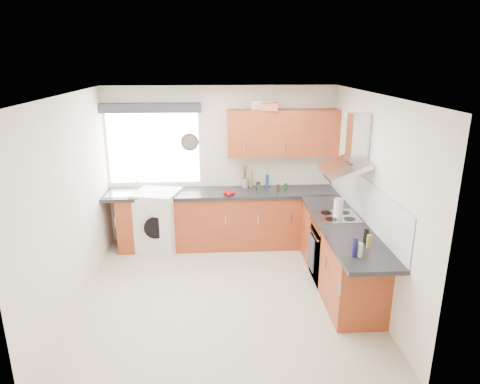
{
  "coord_description": "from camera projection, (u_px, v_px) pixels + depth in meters",
  "views": [
    {
      "loc": [
        -0.07,
        -4.85,
        2.89
      ],
      "look_at": [
        0.25,
        0.85,
        1.1
      ],
      "focal_mm": 32.0,
      "sensor_mm": 36.0,
      "label": 1
    }
  ],
  "objects": [
    {
      "name": "jar_2",
      "position": [
        259.0,
        189.0,
        6.56
      ],
      "size": [
        0.04,
        0.04,
        0.13
      ],
      "primitive_type": "cylinder",
      "color": "#1B4C1B",
      "rests_on": "worktop_back"
    },
    {
      "name": "jar_0",
      "position": [
        286.0,
        186.0,
        6.74
      ],
      "size": [
        0.06,
        0.06,
        0.09
      ],
      "primitive_type": "cylinder",
      "color": "#1B4418",
      "rests_on": "worktop_back"
    },
    {
      "name": "splashback",
      "position": [
        361.0,
        197.0,
        5.52
      ],
      "size": [
        0.01,
        3.0,
        0.54
      ],
      "primitive_type": "cube",
      "color": "white",
      "rests_on": "wall_right"
    },
    {
      "name": "tomato_cluster",
      "position": [
        229.0,
        193.0,
        6.45
      ],
      "size": [
        0.18,
        0.18,
        0.07
      ],
      "primitive_type": null,
      "rotation": [
        0.0,
        0.0,
        0.14
      ],
      "color": "#9E030C",
      "rests_on": "worktop_back"
    },
    {
      "name": "bottle_0",
      "position": [
        366.0,
        236.0,
        4.76
      ],
      "size": [
        0.07,
        0.07,
        0.18
      ],
      "primitive_type": "cylinder",
      "color": "black",
      "rests_on": "worktop_right"
    },
    {
      "name": "hob_plate",
      "position": [
        338.0,
        216.0,
        5.58
      ],
      "size": [
        0.52,
        0.52,
        0.01
      ],
      "primitive_type": "cube",
      "color": "#AEAEAE",
      "rests_on": "worktop_right"
    },
    {
      "name": "base_cab_back",
      "position": [
        216.0,
        220.0,
        6.79
      ],
      "size": [
        3.0,
        0.58,
        0.86
      ],
      "primitive_type": "cube",
      "color": "maroon",
      "rests_on": "ground_plane"
    },
    {
      "name": "ground_plane",
      "position": [
        224.0,
        294.0,
        5.49
      ],
      "size": [
        3.6,
        3.6,
        0.0
      ],
      "primitive_type": "plane",
      "color": "beige"
    },
    {
      "name": "sink",
      "position": [
        135.0,
        190.0,
        6.56
      ],
      "size": [
        0.84,
        0.46,
        0.1
      ],
      "primitive_type": null,
      "color": "#AEAEAE",
      "rests_on": "worktop_back"
    },
    {
      "name": "storage_box",
      "position": [
        270.0,
        107.0,
        6.32
      ],
      "size": [
        0.27,
        0.23,
        0.11
      ],
      "primitive_type": "cube",
      "rotation": [
        0.0,
        0.0,
        -0.13
      ],
      "color": "#C9502F",
      "rests_on": "upper_cabinets"
    },
    {
      "name": "wall_front",
      "position": [
        227.0,
        274.0,
        3.4
      ],
      "size": [
        3.6,
        0.02,
        2.5
      ],
      "primitive_type": "cube",
      "color": "silver",
      "rests_on": "ground_plane"
    },
    {
      "name": "jar_1",
      "position": [
        251.0,
        180.0,
        6.82
      ],
      "size": [
        0.05,
        0.05,
        0.25
      ],
      "primitive_type": "cylinder",
      "color": "olive",
      "rests_on": "worktop_back"
    },
    {
      "name": "kitchen_roll",
      "position": [
        338.0,
        208.0,
        5.52
      ],
      "size": [
        0.15,
        0.15,
        0.26
      ],
      "primitive_type": "cylinder",
      "rotation": [
        0.0,
        0.0,
        0.29
      ],
      "color": "silver",
      "rests_on": "worktop_right"
    },
    {
      "name": "bottle_1",
      "position": [
        369.0,
        241.0,
        4.66
      ],
      "size": [
        0.05,
        0.05,
        0.14
      ],
      "primitive_type": "cylinder",
      "color": "olive",
      "rests_on": "worktop_right"
    },
    {
      "name": "bottle_2",
      "position": [
        355.0,
        247.0,
        4.43
      ],
      "size": [
        0.06,
        0.06,
        0.21
      ],
      "primitive_type": "cylinder",
      "color": "#151342",
      "rests_on": "worktop_right"
    },
    {
      "name": "worktop_back",
      "position": [
        222.0,
        193.0,
        6.65
      ],
      "size": [
        3.6,
        0.62,
        0.05
      ],
      "primitive_type": "cube",
      "color": "black",
      "rests_on": "base_cab_back"
    },
    {
      "name": "jar_4",
      "position": [
        278.0,
        188.0,
        6.59
      ],
      "size": [
        0.04,
        0.04,
        0.13
      ],
      "primitive_type": "cylinder",
      "color": "black",
      "rests_on": "worktop_back"
    },
    {
      "name": "jar_5",
      "position": [
        258.0,
        186.0,
        6.68
      ],
      "size": [
        0.07,
        0.07,
        0.14
      ],
      "primitive_type": "cylinder",
      "color": "black",
      "rests_on": "worktop_back"
    },
    {
      "name": "wall_left",
      "position": [
        70.0,
        204.0,
        5.02
      ],
      "size": [
        0.02,
        3.6,
        2.5
      ],
      "primitive_type": "cube",
      "color": "silver",
      "rests_on": "ground_plane"
    },
    {
      "name": "wall_back",
      "position": [
        221.0,
        166.0,
        6.83
      ],
      "size": [
        3.6,
        0.02,
        2.5
      ],
      "primitive_type": "cube",
      "color": "silver",
      "rests_on": "ground_plane"
    },
    {
      "name": "extractor_hood",
      "position": [
        350.0,
        152.0,
        5.33
      ],
      "size": [
        0.52,
        0.78,
        0.66
      ],
      "primitive_type": null,
      "color": "#AEAEAE",
      "rests_on": "wall_right"
    },
    {
      "name": "wall_right",
      "position": [
        371.0,
        199.0,
        5.21
      ],
      "size": [
        0.02,
        3.6,
        2.5
      ],
      "primitive_type": "cube",
      "color": "silver",
      "rests_on": "ground_plane"
    },
    {
      "name": "window_blind",
      "position": [
        150.0,
        108.0,
        6.4
      ],
      "size": [
        1.5,
        0.18,
        0.14
      ],
      "primitive_type": "cube",
      "color": "#2C2B31",
      "rests_on": "wall_back"
    },
    {
      "name": "base_cab_right",
      "position": [
        339.0,
        255.0,
        5.59
      ],
      "size": [
        0.58,
        2.1,
        0.86
      ],
      "primitive_type": "cube",
      "color": "maroon",
      "rests_on": "ground_plane"
    },
    {
      "name": "utensil_pot",
      "position": [
        245.0,
        183.0,
        6.84
      ],
      "size": [
        0.13,
        0.13,
        0.15
      ],
      "primitive_type": "cylinder",
      "rotation": [
        0.0,
        0.0,
        -0.19
      ],
      "color": "gray",
      "rests_on": "worktop_back"
    },
    {
      "name": "worktop_right",
      "position": [
        344.0,
        227.0,
        5.31
      ],
      "size": [
        0.62,
        2.42,
        0.05
      ],
      "primitive_type": "cube",
      "color": "black",
      "rests_on": "base_cab_right"
    },
    {
      "name": "wall_clock",
      "position": [
        190.0,
        142.0,
        6.67
      ],
      "size": [
        0.28,
        0.04,
        0.28
      ],
      "primitive_type": "cylinder",
      "rotation": [
        1.57,
        0.0,
        0.0
      ],
      "color": "#2C2B31",
      "rests_on": "wall_back"
    },
    {
      "name": "bottle_3",
      "position": [
        360.0,
        250.0,
        4.44
      ],
      "size": [
        0.05,
        0.05,
        0.15
      ],
      "primitive_type": "cylinder",
      "color": "#B9B09D",
      "rests_on": "worktop_right"
    },
    {
      "name": "base_cab_corner",
      "position": [
        315.0,
        218.0,
        6.87
      ],
      "size": [
        0.6,
        0.6,
        0.86
      ],
      "primitive_type": "cube",
      "color": "maroon",
      "rests_on": "ground_plane"
    },
    {
      "name": "upper_cabinets",
      "position": [
        283.0,
        133.0,
        6.55
      ],
      "size": [
        1.7,
        0.35,
        0.7
      ],
      "primitive_type": "cube",
      "color": "maroon",
      "rests_on": "wall_back"
    },
    {
      "name": "oven",
      "position": [
        335.0,
        251.0,
        5.73
      ],
      "size": [
        0.56,
        0.58,
        0.85
      ],
      "primitive_type": "cube",
      "color": "black",
      "rests_on": "ground_plane"
    },
    {
      "name": "window",
      "position": [
        154.0,
        148.0,
        6.67
      ],
      "size": [
        1.4,
        0.02,
        1.1
      ],
      "primitive_type": "cube",
      "color": "silver",
      "rests_on": "wall_back"
    },
    {
      "name": "washing_machine",
      "position": [
        158.0,
        220.0,
        6.68
      ],
      "size": [
        0.78,
        0.76,
        0.94
      ],
      "primitive_type": "cube",
      "rotation": [
        0.0,
        0.0,
        -0.25
      ],
      "color": "silver",
      "rests_on": "ground_plane"
    },
    {
      "name": "ceiling",
      "position": [
        222.0,
        95.0,
        4.74
      ],
      "size": [
        3.6,
        3.6,
        0.02
      ],
      "primitive_type": "cube",
      "color": "white",
      "rests_on": "wall_back"
    },
    {
      "name": "casserole",
      "position": [
        262.0,
        105.0,
        6.5
      ],
      "size": [
        0.35,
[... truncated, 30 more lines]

